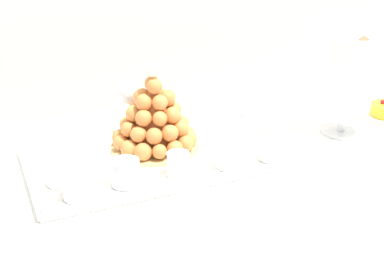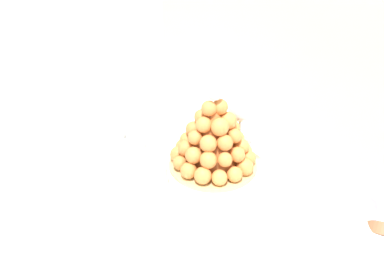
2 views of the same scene
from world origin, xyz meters
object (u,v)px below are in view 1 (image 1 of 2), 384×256
Objects in this scene: creme_brulee_ramekin at (65,176)px; macaron_goblet at (347,76)px; dessert_cup_mid_left at (126,174)px; dessert_cup_right at (272,151)px; dessert_cup_centre at (178,165)px; wine_glass at (130,95)px; dessert_cup_mid_right at (228,158)px; serving_tray at (162,157)px; dessert_cup_left at (78,188)px; croquembouche at (154,118)px.

creme_brulee_ramekin is 0.77m from macaron_goblet.
dessert_cup_mid_left reaches higher than dessert_cup_right.
dessert_cup_centre is 0.35× the size of wine_glass.
dessert_cup_mid_right is 0.32m from wine_glass.
serving_tray is 7.72× the size of creme_brulee_ramekin.
dessert_cup_mid_left is 0.65m from macaron_goblet.
dessert_cup_mid_right is 0.73× the size of creme_brulee_ramekin.
macaron_goblet reaches higher than dessert_cup_left.
croquembouche is 0.30m from dessert_cup_right.
dessert_cup_centre is 0.53m from macaron_goblet.
dessert_cup_right is at bearing -46.70° from wine_glass.
dessert_cup_mid_right is (0.12, -0.01, -0.00)m from dessert_cup_centre.
croquembouche is at bearing 89.12° from dessert_cup_centre.
serving_tray is at bearing -80.78° from wine_glass.
macaron_goblet is (0.51, 0.07, 0.13)m from dessert_cup_centre.
dessert_cup_centre is at bearing -3.01° from dessert_cup_mid_left.
dessert_cup_mid_right is 1.04× the size of dessert_cup_right.
dessert_cup_left is 0.38× the size of wine_glass.
dessert_cup_right is 0.49m from creme_brulee_ramekin.
serving_tray is at bearing 175.38° from macaron_goblet.
dessert_cup_mid_right is at bearing -42.16° from serving_tray.
macaron_goblet is (0.51, -0.04, 0.16)m from serving_tray.
dessert_cup_mid_right is at bearing 0.25° from dessert_cup_left.
creme_brulee_ramekin reaches higher than serving_tray.
dessert_cup_centre reaches higher than serving_tray.
dessert_cup_mid_left is 0.75× the size of creme_brulee_ramekin.
croquembouche is 0.80× the size of macaron_goblet.
dessert_cup_mid_left is (-0.12, -0.16, -0.05)m from croquembouche.
dessert_cup_centre reaches higher than creme_brulee_ramekin.
dessert_cup_left is at bearing -174.43° from macaron_goblet.
dessert_cup_left is (-0.23, -0.11, 0.02)m from serving_tray.
wine_glass is (0.20, 0.27, 0.09)m from dessert_cup_left.
creme_brulee_ramekin is (-0.24, -0.03, 0.02)m from serving_tray.
creme_brulee_ramekin is at bearing 179.33° from macaron_goblet.
wine_glass is at bearing 69.89° from dessert_cup_mid_left.
dessert_cup_left is at bearing -178.35° from dessert_cup_centre.
dessert_cup_centre reaches higher than dessert_cup_right.
dessert_cup_mid_right is 0.37m from creme_brulee_ramekin.
dessert_cup_centre reaches higher than dessert_cup_mid_right.
dessert_cup_centre is (0.12, -0.01, -0.00)m from dessert_cup_mid_left.
creme_brulee_ramekin is at bearing 169.73° from dessert_cup_right.
macaron_goblet reaches higher than creme_brulee_ramekin.
creme_brulee_ramekin is at bearing -160.27° from croquembouche.
dessert_cup_left is 0.35m from wine_glass.
croquembouche reaches higher than serving_tray.
dessert_cup_centre is 0.12m from dessert_cup_mid_right.
creme_brulee_ramekin is at bearing 150.46° from dessert_cup_mid_left.
creme_brulee_ramekin is 0.52× the size of wine_glass.
croquembouche is at bearing 87.77° from serving_tray.
croquembouche reaches higher than wine_glass.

